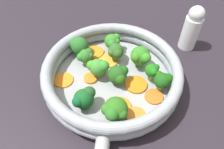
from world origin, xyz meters
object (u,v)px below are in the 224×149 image
object	(u,v)px
broccoli_floret_3	(118,75)
salt_shaker	(192,28)
broccoli_floret_9	(162,80)
broccoli_floret_7	(84,98)
carrot_slice_8	(64,80)
carrot_slice_3	(154,97)
broccoli_floret_2	(86,56)
broccoli_floret_1	(152,71)
carrot_slice_0	(121,106)
broccoli_floret_8	(115,110)
carrot_slice_6	(90,78)
skillet	(112,81)
broccoli_floret_5	(113,42)
broccoli_floret_10	(140,56)
broccoli_floret_4	(98,67)
carrot_slice_7	(108,60)
carrot_slice_1	(98,70)
carrot_slice_5	(95,52)
carrot_slice_2	(136,116)
carrot_slice_4	(136,85)
broccoli_floret_0	(78,45)
broccoli_floret_6	(116,52)

from	to	relation	value
broccoli_floret_3	salt_shaker	xyz separation A→B (m)	(0.21, 0.06, 0.02)
broccoli_floret_9	broccoli_floret_7	bearing A→B (deg)	174.87
carrot_slice_8	salt_shaker	size ratio (longest dim) A/B	0.36
carrot_slice_3	broccoli_floret_2	xyz separation A→B (m)	(-0.10, 0.14, 0.02)
broccoli_floret_3	broccoli_floret_1	bearing A→B (deg)	-14.30
carrot_slice_0	salt_shaker	xyz separation A→B (m)	(0.23, 0.12, 0.04)
broccoli_floret_8	salt_shaker	bearing A→B (deg)	29.58
carrot_slice_6	broccoli_floret_7	distance (m)	0.07
skillet	broccoli_floret_9	size ratio (longest dim) A/B	6.04
broccoli_floret_5	broccoli_floret_10	bearing A→B (deg)	-59.41
carrot_slice_3	broccoli_floret_8	distance (m)	0.10
broccoli_floret_3	broccoli_floret_8	size ratio (longest dim) A/B	0.84
carrot_slice_0	broccoli_floret_4	world-z (taller)	broccoli_floret_4
skillet	carrot_slice_3	bearing A→B (deg)	-49.50
broccoli_floret_2	broccoli_floret_7	bearing A→B (deg)	-107.33
broccoli_floret_7	broccoli_floret_9	xyz separation A→B (m)	(0.16, -0.01, 0.00)
carrot_slice_7	broccoli_floret_10	bearing A→B (deg)	-33.51
broccoli_floret_1	broccoli_floret_2	world-z (taller)	broccoli_floret_1
carrot_slice_1	carrot_slice_6	bearing A→B (deg)	-146.17
carrot_slice_5	carrot_slice_6	bearing A→B (deg)	-114.24
carrot_slice_0	carrot_slice_6	world-z (taller)	carrot_slice_6
broccoli_floret_4	broccoli_floret_8	bearing A→B (deg)	-92.15
broccoli_floret_4	broccoli_floret_7	xyz separation A→B (m)	(-0.05, -0.06, -0.00)
carrot_slice_2	salt_shaker	world-z (taller)	salt_shaker
salt_shaker	broccoli_floret_3	bearing A→B (deg)	-163.62
carrot_slice_3	carrot_slice_8	world-z (taller)	same
carrot_slice_0	broccoli_floret_9	size ratio (longest dim) A/B	0.95
broccoli_floret_8	carrot_slice_1	bearing A→B (deg)	86.27
carrot_slice_5	broccoli_floret_2	xyz separation A→B (m)	(-0.03, -0.02, 0.02)
carrot_slice_0	broccoli_floret_10	xyz separation A→B (m)	(0.08, 0.09, 0.03)
carrot_slice_8	broccoli_floret_3	xyz separation A→B (m)	(0.11, -0.04, 0.02)
carrot_slice_7	broccoli_floret_9	world-z (taller)	broccoli_floret_9
carrot_slice_3	carrot_slice_8	size ratio (longest dim) A/B	0.90
carrot_slice_5	broccoli_floret_8	size ratio (longest dim) A/B	0.80
carrot_slice_3	broccoli_floret_3	world-z (taller)	broccoli_floret_3
broccoli_floret_7	carrot_slice_4	bearing A→B (deg)	5.58
carrot_slice_0	broccoli_floret_2	world-z (taller)	broccoli_floret_2
broccoli_floret_0	broccoli_floret_1	world-z (taller)	broccoli_floret_0
carrot_slice_3	broccoli_floret_9	bearing A→B (deg)	32.89
carrot_slice_3	broccoli_floret_0	distance (m)	0.20
carrot_slice_8	broccoli_floret_2	world-z (taller)	broccoli_floret_2
carrot_slice_4	broccoli_floret_5	bearing A→B (deg)	95.03
carrot_slice_8	broccoli_floret_9	distance (m)	0.21
broccoli_floret_1	salt_shaker	world-z (taller)	salt_shaker
carrot_slice_5	broccoli_floret_2	bearing A→B (deg)	-139.10
broccoli_floret_2	broccoli_floret_4	size ratio (longest dim) A/B	0.82
broccoli_floret_3	broccoli_floret_6	world-z (taller)	same
carrot_slice_4	broccoli_floret_7	world-z (taller)	broccoli_floret_7
broccoli_floret_1	broccoli_floret_10	bearing A→B (deg)	98.29
carrot_slice_5	carrot_slice_6	distance (m)	0.08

